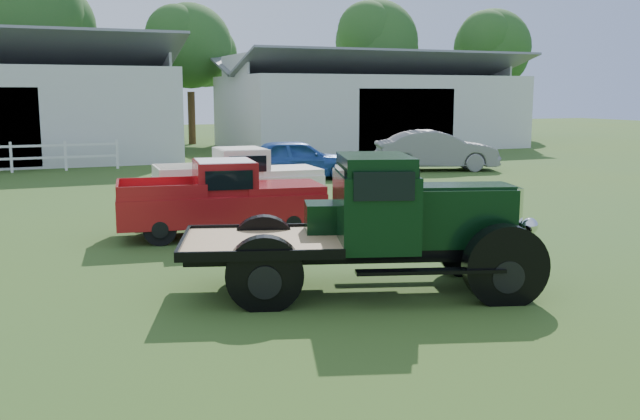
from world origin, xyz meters
name	(u,v)px	position (x,y,z in m)	size (l,w,h in m)	color
ground	(337,286)	(0.00, 0.00, 0.00)	(120.00, 120.00, 0.00)	#345724
shed_right	(369,101)	(14.00, 27.00, 2.60)	(16.80, 9.20, 5.20)	#BBBAB6
tree_b	(27,45)	(-4.00, 34.00, 5.75)	(6.90, 6.90, 11.50)	#335822
tree_c	(190,69)	(5.00, 33.00, 4.50)	(5.40, 5.40, 9.00)	#335822
tree_d	(376,64)	(18.00, 34.00, 5.00)	(6.00, 6.00, 10.00)	#335822
tree_e	(492,69)	(26.00, 32.00, 4.75)	(5.70, 5.70, 9.50)	#335822
vintage_flatbed	(368,224)	(0.33, -0.41, 1.07)	(5.39, 2.14, 2.14)	black
red_pickup	(221,198)	(-0.64, 4.78, 0.83)	(4.56, 1.75, 1.66)	#A31418
white_pickup	(238,181)	(0.59, 7.73, 0.81)	(4.43, 1.72, 1.63)	white
misc_car_blue	(297,159)	(4.53, 13.79, 0.73)	(1.72, 4.27, 1.45)	#27519F
misc_car_grey	(436,150)	(10.76, 14.44, 0.80)	(1.68, 4.83, 1.59)	slate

